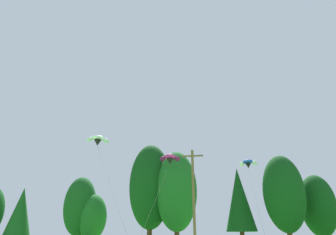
{
  "coord_description": "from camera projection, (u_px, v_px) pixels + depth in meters",
  "views": [
    {
      "loc": [
        1.92,
        1.8,
        2.0
      ],
      "look_at": [
        -2.06,
        25.67,
        11.93
      ],
      "focal_mm": 31.86,
      "sensor_mm": 36.0,
      "label": 1
    }
  ],
  "objects": [
    {
      "name": "treeline_tree_f",
      "position": [
        176.0,
        190.0,
        38.92
      ],
      "size": [
        5.34,
        5.34,
        13.1
      ],
      "color": "#472D19",
      "rests_on": "ground_plane"
    },
    {
      "name": "treeline_tree_c",
      "position": [
        80.0,
        206.0,
        45.02
      ],
      "size": [
        4.78,
        4.78,
        11.02
      ],
      "color": "#472D19",
      "rests_on": "ground_plane"
    },
    {
      "name": "parafoil_kite_mid_blue_white",
      "position": [
        248.0,
        164.0,
        41.77
      ],
      "size": [
        2.73,
        21.41,
        10.9
      ],
      "color": "blue"
    },
    {
      "name": "treeline_tree_h",
      "position": [
        284.0,
        193.0,
        37.9
      ],
      "size": [
        5.13,
        5.13,
        12.34
      ],
      "color": "#472D19",
      "rests_on": "ground_plane"
    },
    {
      "name": "treeline_tree_i",
      "position": [
        318.0,
        205.0,
        39.58
      ],
      "size": [
        4.56,
        4.56,
        10.22
      ],
      "color": "#472D19",
      "rests_on": "ground_plane"
    },
    {
      "name": "parafoil_kite_high_magenta",
      "position": [
        170.0,
        159.0,
        36.49
      ],
      "size": [
        2.62,
        17.04,
        10.63
      ],
      "color": "#D12893"
    },
    {
      "name": "treeline_tree_d",
      "position": [
        93.0,
        217.0,
        44.0
      ],
      "size": [
        4.05,
        4.05,
        8.34
      ],
      "color": "#472D19",
      "rests_on": "ground_plane"
    },
    {
      "name": "treeline_tree_g",
      "position": [
        239.0,
        199.0,
        41.06
      ],
      "size": [
        4.11,
        4.11,
        11.41
      ],
      "color": "#472D19",
      "rests_on": "ground_plane"
    },
    {
      "name": "treeline_tree_e",
      "position": [
        150.0,
        186.0,
        40.67
      ],
      "size": [
        5.72,
        5.72,
        14.52
      ],
      "color": "#472D19",
      "rests_on": "ground_plane"
    },
    {
      "name": "treeline_tree_b",
      "position": [
        20.0,
        212.0,
        42.42
      ],
      "size": [
        3.59,
        3.59,
        9.03
      ],
      "color": "#472D19",
      "rests_on": "ground_plane"
    },
    {
      "name": "utility_pole",
      "position": [
        194.0,
        200.0,
        28.62
      ],
      "size": [
        2.2,
        0.26,
        10.47
      ],
      "color": "brown",
      "rests_on": "ground_plane"
    },
    {
      "name": "parafoil_kite_far_white",
      "position": [
        98.0,
        140.0,
        41.19
      ],
      "size": [
        12.38,
        19.47,
        14.3
      ],
      "color": "white"
    }
  ]
}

